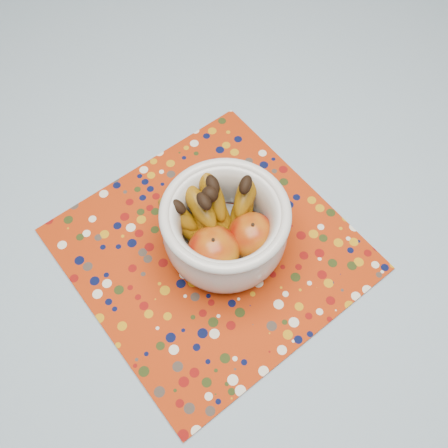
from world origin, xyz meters
The scene contains 4 objects.
table centered at (0.00, 0.00, 0.67)m, with size 1.20×1.20×0.75m.
tablecloth centered at (0.00, 0.00, 0.76)m, with size 1.32×1.32×0.01m, color #658BA8.
placemat centered at (-0.02, -0.07, 0.76)m, with size 0.41×0.41×0.00m, color #992808.
fruit_bowl centered at (0.00, -0.07, 0.83)m, with size 0.22×0.19×0.13m.
Camera 1 is at (-0.13, -0.42, 1.51)m, focal length 42.00 mm.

